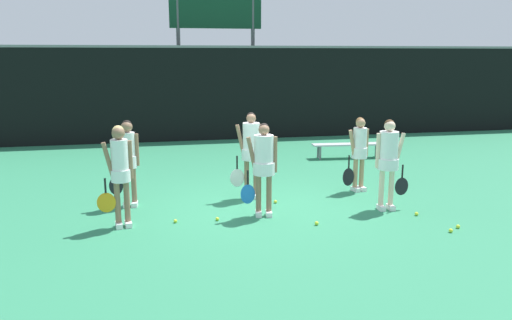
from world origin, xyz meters
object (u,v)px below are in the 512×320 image
Objects in this scene: player_0 at (120,168)px; scoreboard at (216,23)px; player_1 at (264,162)px; tennis_ball_0 at (458,227)px; tennis_ball_4 at (317,223)px; tennis_ball_5 at (175,221)px; player_4 at (251,148)px; tennis_ball_2 at (275,202)px; tennis_ball_6 at (451,231)px; player_5 at (359,149)px; tennis_ball_1 at (217,219)px; bench_courtside at (349,145)px; player_2 at (388,156)px; tennis_ball_3 at (417,214)px; player_3 at (128,156)px.

scoreboard is at bearing 64.62° from player_0.
player_1 reaches higher than tennis_ball_0.
tennis_ball_5 is (-2.43, 0.64, -0.00)m from tennis_ball_4.
player_4 is 27.50× the size of tennis_ball_5.
tennis_ball_2 is 0.96× the size of tennis_ball_6.
player_5 is 3.69m from tennis_ball_1.
tennis_ball_5 is at bearing -133.05° from bench_courtside.
player_4 reaches higher than tennis_ball_4.
tennis_ball_5 is (0.90, 0.01, -1.02)m from player_0.
scoreboard is 2.98× the size of player_2.
tennis_ball_6 is (2.90, -1.54, -1.00)m from player_1.
player_5 is 23.18× the size of tennis_ball_3.
bench_courtside is 30.82× the size of tennis_ball_6.
tennis_ball_5 is at bearing -176.41° from player_2.
player_0 reaches higher than player_2.
player_0 is 25.44× the size of tennis_ball_3.
tennis_ball_0 is (5.59, -2.51, -0.97)m from player_3.
scoreboard is 10.46m from player_2.
scoreboard is at bearing 96.00° from player_4.
tennis_ball_5 is at bearing -171.34° from player_5.
player_3 is 25.68× the size of tennis_ball_2.
tennis_ball_0 is at bearing -21.39° from player_0.
player_4 is 3.48m from tennis_ball_3.
player_0 is 2.85m from player_4.
player_3 reaches higher than tennis_ball_2.
player_0 is at bearing -89.04° from player_3.
tennis_ball_6 is at bearing -17.78° from tennis_ball_5.
tennis_ball_5 is 4.76m from tennis_ball_6.
tennis_ball_0 is at bearing -55.87° from player_2.
tennis_ball_6 is (4.53, -1.45, 0.00)m from tennis_ball_5.
player_1 is at bearing -120.03° from tennis_ball_2.
player_5 is (-1.15, -3.37, 0.57)m from bench_courtside.
player_0 is 5.72m from tennis_ball_6.
player_2 is at bearing 109.19° from tennis_ball_6.
tennis_ball_5 is (0.82, -1.21, -0.97)m from player_3.
player_3 is 6.06m from tennis_ball_6.
player_2 is (1.99, -9.82, -2.99)m from scoreboard.
bench_courtside is at bearing -58.18° from scoreboard.
player_3 is at bearing 169.70° from player_2.
tennis_ball_5 is at bearing -158.78° from tennis_ball_2.
player_4 reaches higher than tennis_ball_0.
player_5 is at bearing -104.19° from bench_courtside.
scoreboard is 3.06× the size of player_3.
tennis_ball_6 is (0.49, -1.42, -1.01)m from player_2.
player_5 is (1.99, -8.45, -3.10)m from scoreboard.
player_2 is at bearing -9.52° from player_3.
player_1 is at bearing -92.48° from scoreboard.
player_4 is 2.32m from tennis_ball_4.
player_4 reaches higher than player_2.
bench_courtside is at bearing 29.18° from player_0.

